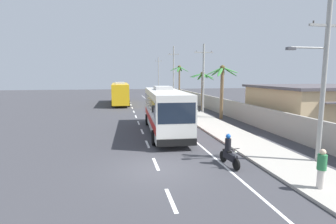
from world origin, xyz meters
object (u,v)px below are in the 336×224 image
object	(u,v)px
coach_bus_foreground	(165,109)
utility_pole_far	(174,72)
utility_pole_nearest	(323,79)
palm_nearest	(179,75)
utility_pole_mid	(203,77)
roadside_building	(317,105)
pedestrian_near_kerb	(322,168)
palm_second	(222,82)
palm_third	(203,81)
coach_bus_far_lane	(120,93)
motorcycle_beside_bus	(229,153)
utility_pole_distant	(158,75)
motorcycle_trailing	(172,111)

from	to	relation	value
coach_bus_foreground	utility_pole_far	xyz separation A→B (m)	(6.87, 29.24, 3.39)
utility_pole_nearest	palm_nearest	xyz separation A→B (m)	(0.07, 32.88, 0.22)
utility_pole_mid	roadside_building	bearing A→B (deg)	-46.85
pedestrian_near_kerb	palm_second	size ratio (longest dim) A/B	0.28
palm_nearest	roadside_building	world-z (taller)	palm_nearest
palm_third	roadside_building	bearing A→B (deg)	-56.59
coach_bus_far_lane	utility_pole_far	xyz separation A→B (m)	(10.39, 6.71, 3.44)
pedestrian_near_kerb	palm_nearest	distance (m)	36.22
motorcycle_beside_bus	utility_pole_nearest	xyz separation A→B (m)	(4.76, -0.56, 3.85)
utility_pole_nearest	coach_bus_foreground	bearing A→B (deg)	125.87
motorcycle_beside_bus	utility_pole_distant	bearing A→B (deg)	85.11
pedestrian_near_kerb	palm_nearest	size ratio (longest dim) A/B	0.25
utility_pole_nearest	utility_pole_distant	xyz separation A→B (m)	(0.12, 57.68, 0.44)
coach_bus_far_lane	palm_nearest	size ratio (longest dim) A/B	1.89
palm_third	roadside_building	xyz separation A→B (m)	(7.74, -11.74, -2.03)
coach_bus_foreground	motorcycle_beside_bus	size ratio (longest dim) A/B	5.90
palm_nearest	palm_third	world-z (taller)	palm_nearest
palm_third	palm_second	bearing A→B (deg)	-90.93
utility_pole_distant	palm_second	distance (m)	42.87
utility_pole_distant	palm_third	bearing A→B (deg)	-89.06
coach_bus_far_lane	roadside_building	xyz separation A→B (m)	(18.63, -21.60, -0.02)
utility_pole_mid	utility_pole_distant	distance (m)	38.45
coach_bus_far_lane	utility_pole_mid	world-z (taller)	utility_pole_mid
coach_bus_foreground	pedestrian_near_kerb	size ratio (longest dim) A/B	7.05
utility_pole_far	palm_nearest	size ratio (longest dim) A/B	1.60
coach_bus_far_lane	utility_pole_mid	distance (m)	16.29
motorcycle_beside_bus	motorcycle_trailing	size ratio (longest dim) A/B	1.00
palm_third	coach_bus_foreground	bearing A→B (deg)	-120.18
coach_bus_foreground	utility_pole_distant	distance (m)	49.03
palm_third	utility_pole_mid	bearing A→B (deg)	-106.23
coach_bus_far_lane	utility_pole_far	distance (m)	12.83
utility_pole_nearest	utility_pole_far	size ratio (longest dim) A/B	0.82
motorcycle_beside_bus	roadside_building	size ratio (longest dim) A/B	0.18
utility_pole_mid	roadside_building	xyz separation A→B (m)	(8.52, -9.08, -2.60)
coach_bus_far_lane	utility_pole_far	world-z (taller)	utility_pole_far
motorcycle_beside_bus	roadside_building	world-z (taller)	roadside_building
coach_bus_foreground	utility_pole_mid	world-z (taller)	utility_pole_mid
pedestrian_near_kerb	roadside_building	bearing A→B (deg)	-21.03
motorcycle_trailing	pedestrian_near_kerb	distance (m)	20.53
coach_bus_far_lane	motorcycle_trailing	distance (m)	15.55
palm_nearest	roadside_building	size ratio (longest dim) A/B	0.59
utility_pole_mid	utility_pole_far	xyz separation A→B (m)	(0.28, 19.23, 0.86)
utility_pole_distant	roadside_building	bearing A→B (deg)	-80.06
coach_bus_foreground	palm_nearest	world-z (taller)	palm_nearest
utility_pole_distant	motorcycle_trailing	bearing A→B (deg)	-96.36
coach_bus_foreground	utility_pole_nearest	bearing A→B (deg)	-54.13
pedestrian_near_kerb	palm_third	world-z (taller)	palm_third
pedestrian_near_kerb	utility_pole_mid	bearing A→B (deg)	12.40
palm_nearest	motorcycle_beside_bus	bearing A→B (deg)	-98.51
palm_nearest	palm_third	xyz separation A→B (m)	(0.64, -11.00, -0.82)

